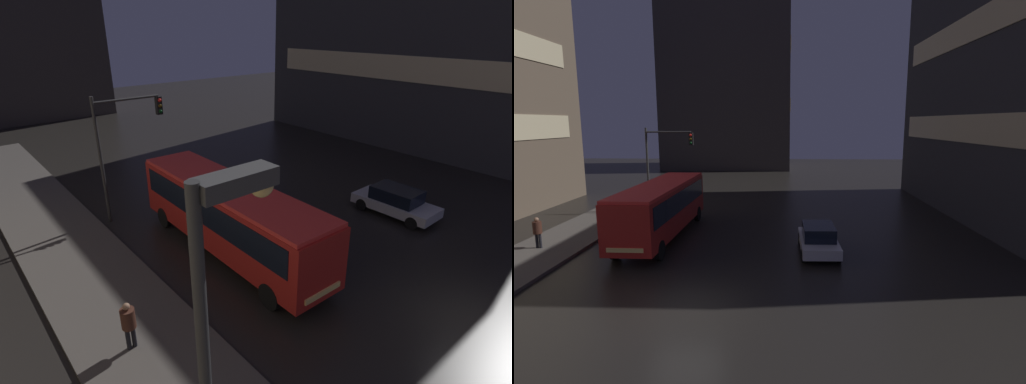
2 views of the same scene
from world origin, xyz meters
TOP-DOWN VIEW (x-y plane):
  - ground_plane at (0.00, 0.00)m, footprint 120.00×120.00m
  - sidewalk_left at (-9.00, 10.00)m, footprint 4.00×48.00m
  - building_right_block at (20.38, 15.17)m, footprint 10.07×23.78m
  - bus_near at (-3.57, 9.17)m, footprint 2.67×10.85m
  - car_taxi at (5.32, 6.61)m, footprint 1.95×4.34m
  - pedestrian_mid at (-9.35, 6.42)m, footprint 0.55×0.55m
  - traffic_light_main at (-5.30, 15.49)m, footprint 3.51×0.35m
  - street_lamp_sidewalk at (-10.19, 0.30)m, footprint 1.25×0.36m

SIDE VIEW (x-z plane):
  - ground_plane at x=0.00m, z-range 0.00..0.00m
  - sidewalk_left at x=-9.00m, z-range 0.00..0.15m
  - car_taxi at x=5.32m, z-range 0.02..1.49m
  - pedestrian_mid at x=-9.35m, z-range 0.32..1.97m
  - bus_near at x=-3.57m, z-range 0.37..3.55m
  - traffic_light_main at x=-5.30m, z-range 1.13..7.41m
  - street_lamp_sidewalk at x=-10.19m, z-range 1.38..8.98m
  - building_right_block at x=20.38m, z-range 0.00..20.46m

